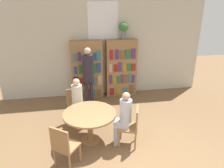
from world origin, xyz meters
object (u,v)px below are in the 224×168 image
at_px(bookshelf_left, 87,70).
at_px(chair_near_camera, 64,145).
at_px(reading_table, 90,118).
at_px(seated_reader_left, 78,100).
at_px(chair_left_side, 76,104).
at_px(flower_vase, 123,28).
at_px(librarian_standing, 88,70).
at_px(seated_reader_right, 123,116).
at_px(chair_far_side, 132,124).
at_px(bookshelf_right, 121,68).

relative_size(bookshelf_left, chair_near_camera, 2.00).
bearing_deg(reading_table, seated_reader_left, 108.39).
relative_size(bookshelf_left, reading_table, 1.59).
distance_m(bookshelf_left, seated_reader_left, 1.72).
bearing_deg(chair_left_side, chair_near_camera, 63.00).
height_order(flower_vase, librarian_standing, flower_vase).
xyz_separation_m(flower_vase, chair_near_camera, (-1.76, -3.11, -1.63)).
bearing_deg(seated_reader_right, reading_table, 90.00).
relative_size(reading_table, seated_reader_left, 0.92).
distance_m(chair_near_camera, chair_far_side, 1.47).
height_order(chair_left_side, librarian_standing, librarian_standing).
xyz_separation_m(flower_vase, seated_reader_right, (-0.54, -2.60, -1.44)).
bearing_deg(librarian_standing, seated_reader_left, -106.19).
relative_size(seated_reader_right, librarian_standing, 0.73).
bearing_deg(flower_vase, seated_reader_right, -101.73).
xyz_separation_m(flower_vase, seated_reader_left, (-1.46, -1.68, -1.44)).
height_order(bookshelf_left, seated_reader_right, bookshelf_left).
height_order(seated_reader_right, librarian_standing, librarian_standing).
distance_m(seated_reader_left, seated_reader_right, 1.30).
xyz_separation_m(reading_table, chair_left_side, (-0.29, 0.86, -0.08)).
distance_m(chair_near_camera, librarian_standing, 2.74).
relative_size(bookshelf_left, seated_reader_right, 1.46).
bearing_deg(chair_left_side, chair_far_side, 117.00).
distance_m(flower_vase, reading_table, 3.09).
distance_m(reading_table, librarian_standing, 1.93).
distance_m(reading_table, seated_reader_left, 0.74).
xyz_separation_m(bookshelf_right, flower_vase, (0.05, 0.00, 1.23)).
bearing_deg(seated_reader_left, chair_left_side, -90.00).
distance_m(bookshelf_left, reading_table, 2.39).
xyz_separation_m(bookshelf_left, reading_table, (-0.10, -2.37, -0.31)).
xyz_separation_m(chair_left_side, chair_far_side, (1.15, -1.14, 0.00)).
bearing_deg(bookshelf_right, chair_far_side, -96.77).
xyz_separation_m(bookshelf_right, chair_near_camera, (-1.71, -3.11, -0.40)).
bearing_deg(reading_table, librarian_standing, 86.55).
distance_m(bookshelf_right, chair_left_side, 2.14).
xyz_separation_m(bookshelf_left, seated_reader_left, (-0.33, -1.68, -0.20)).
xyz_separation_m(chair_far_side, seated_reader_right, (-0.17, 0.06, 0.19)).
distance_m(bookshelf_right, reading_table, 2.67).
xyz_separation_m(bookshelf_left, chair_left_side, (-0.39, -1.51, -0.39)).
bearing_deg(chair_far_side, bookshelf_right, 10.84).
relative_size(bookshelf_left, seated_reader_left, 1.46).
height_order(bookshelf_right, chair_near_camera, bookshelf_right).
height_order(reading_table, seated_reader_right, seated_reader_right).
bearing_deg(seated_reader_left, reading_table, 90.00).
distance_m(reading_table, chair_far_side, 0.91).
relative_size(flower_vase, seated_reader_left, 0.40).
bearing_deg(seated_reader_right, chair_near_camera, 130.64).
relative_size(flower_vase, seated_reader_right, 0.40).
bearing_deg(bookshelf_right, seated_reader_left, -130.02).
relative_size(chair_left_side, chair_far_side, 1.00).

